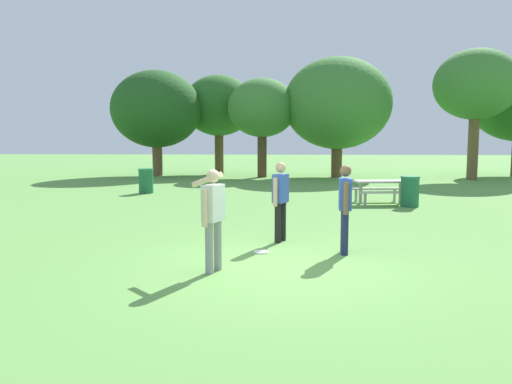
{
  "coord_description": "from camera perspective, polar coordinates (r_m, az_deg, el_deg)",
  "views": [
    {
      "loc": [
        0.16,
        -8.22,
        2.11
      ],
      "look_at": [
        -0.46,
        2.29,
        1.0
      ],
      "focal_mm": 35.18,
      "sensor_mm": 36.0,
      "label": 1
    }
  ],
  "objects": [
    {
      "name": "ground_plane",
      "position": [
        8.48,
        2.21,
        -8.39
      ],
      "size": [
        120.0,
        120.0,
        0.0
      ],
      "primitive_type": "plane",
      "color": "#609947"
    },
    {
      "name": "person_thrower",
      "position": [
        7.97,
        -4.97,
        -2.3
      ],
      "size": [
        0.61,
        0.79,
        1.64
      ],
      "color": "gray",
      "rests_on": "ground"
    },
    {
      "name": "person_catcher",
      "position": [
        10.28,
        2.8,
        -0.51
      ],
      "size": [
        0.35,
        0.57,
        1.64
      ],
      "color": "black",
      "rests_on": "ground"
    },
    {
      "name": "person_bystander",
      "position": [
        9.34,
        10.09,
        -1.26
      ],
      "size": [
        0.24,
        0.61,
        1.64
      ],
      "color": "#1E234C",
      "rests_on": "ground"
    },
    {
      "name": "frisbee",
      "position": [
        9.43,
        0.65,
        -6.83
      ],
      "size": [
        0.29,
        0.29,
        0.03
      ],
      "primitive_type": "cylinder",
      "color": "white",
      "rests_on": "ground"
    },
    {
      "name": "picnic_table_near",
      "position": [
        16.85,
        13.99,
        0.58
      ],
      "size": [
        1.84,
        1.6,
        0.77
      ],
      "color": "#B2ADA3",
      "rests_on": "ground"
    },
    {
      "name": "trash_can_beside_table",
      "position": [
        16.42,
        17.09,
        0.08
      ],
      "size": [
        0.59,
        0.59,
        0.96
      ],
      "color": "#1E663D",
      "rests_on": "ground"
    },
    {
      "name": "trash_can_further_along",
      "position": [
        20.08,
        -12.41,
        1.24
      ],
      "size": [
        0.59,
        0.59,
        0.96
      ],
      "color": "#1E663D",
      "rests_on": "ground"
    },
    {
      "name": "tree_tall_left",
      "position": [
        29.47,
        -11.26,
        9.19
      ],
      "size": [
        5.13,
        5.13,
        5.99
      ],
      "color": "brown",
      "rests_on": "ground"
    },
    {
      "name": "tree_broad_center",
      "position": [
        30.74,
        -4.25,
        9.72
      ],
      "size": [
        4.28,
        4.28,
        5.94
      ],
      "color": "brown",
      "rests_on": "ground"
    },
    {
      "name": "tree_far_right",
      "position": [
        27.91,
        0.7,
        9.48
      ],
      "size": [
        3.79,
        3.79,
        5.43
      ],
      "color": "#4C3823",
      "rests_on": "ground"
    },
    {
      "name": "tree_slender_mid",
      "position": [
        28.27,
        9.26,
        9.9
      ],
      "size": [
        5.89,
        5.89,
        6.57
      ],
      "color": "brown",
      "rests_on": "ground"
    },
    {
      "name": "tree_back_left",
      "position": [
        28.46,
        23.72,
        11.06
      ],
      "size": [
        4.22,
        4.22,
        6.69
      ],
      "color": "brown",
      "rests_on": "ground"
    }
  ]
}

